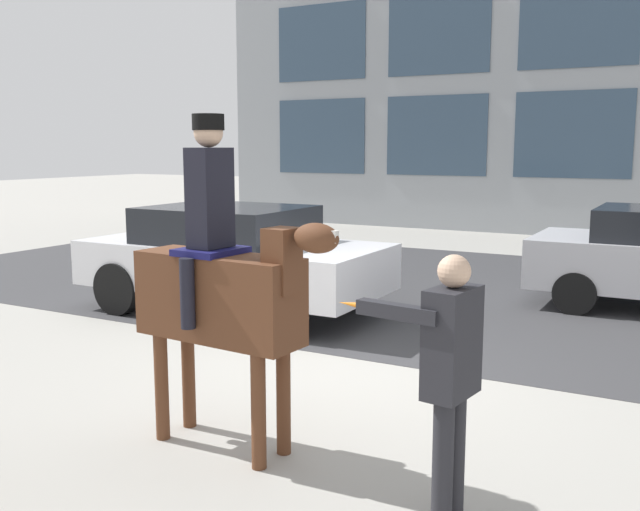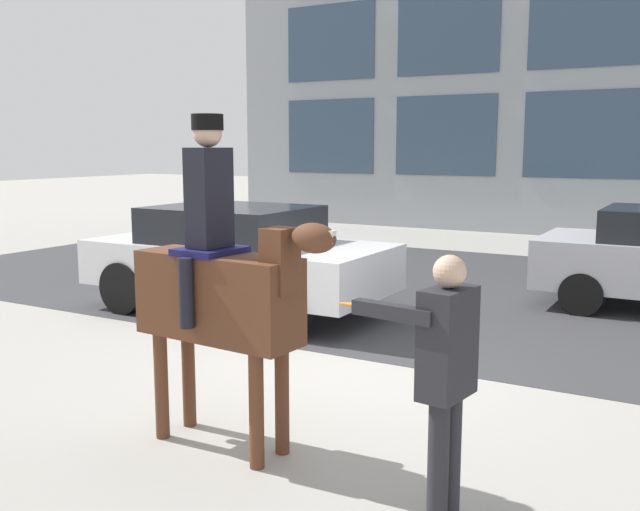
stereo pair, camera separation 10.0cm
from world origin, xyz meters
name	(u,v)px [view 2 (the right image)]	position (x,y,z in m)	size (l,w,h in m)	color
ground_plane	(350,374)	(0.00, 0.00, 0.00)	(80.00, 80.00, 0.00)	#9E9B93
road_surface	(485,293)	(0.00, 4.75, 0.00)	(20.74, 8.50, 0.01)	#38383A
mounted_horse_lead	(221,286)	(-0.04, -2.09, 1.29)	(1.84, 0.65, 2.58)	#59331E
pedestrian_bystander	(444,370)	(1.85, -2.38, 1.00)	(0.87, 0.44, 1.71)	#232328
street_car_near_lane	(237,256)	(-2.71, 1.75, 0.80)	(4.28, 2.07, 1.50)	silver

